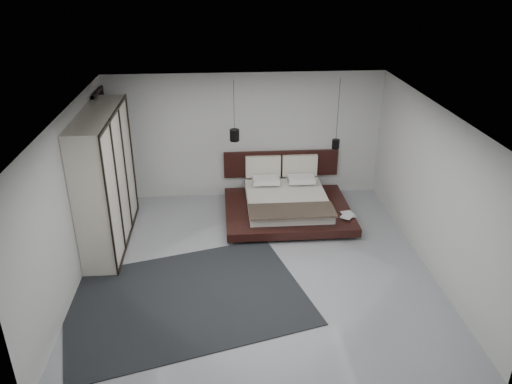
{
  "coord_description": "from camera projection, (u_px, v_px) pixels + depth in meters",
  "views": [
    {
      "loc": [
        -0.58,
        -7.47,
        4.94
      ],
      "look_at": [
        0.09,
        1.2,
        0.88
      ],
      "focal_mm": 35.0,
      "sensor_mm": 36.0,
      "label": 1
    }
  ],
  "objects": [
    {
      "name": "ceiling",
      "position": [
        256.0,
        112.0,
        7.69
      ],
      "size": [
        6.0,
        6.0,
        0.0
      ],
      "primitive_type": "plane",
      "rotation": [
        3.14,
        0.0,
        0.0
      ],
      "color": "white",
      "rests_on": "wall_back"
    },
    {
      "name": "wall_right",
      "position": [
        431.0,
        188.0,
        8.49
      ],
      "size": [
        0.0,
        6.0,
        6.0
      ],
      "primitive_type": "plane",
      "rotation": [
        1.57,
        0.0,
        -1.57
      ],
      "color": "beige",
      "rests_on": "floor"
    },
    {
      "name": "floor",
      "position": [
        256.0,
        265.0,
        8.88
      ],
      "size": [
        6.0,
        6.0,
        0.0
      ],
      "primitive_type": "plane",
      "color": "gray",
      "rests_on": "ground"
    },
    {
      "name": "pendant_right",
      "position": [
        336.0,
        144.0,
        10.49
      ],
      "size": [
        0.16,
        0.16,
        1.49
      ],
      "color": "black",
      "rests_on": "ceiling"
    },
    {
      "name": "book_lower",
      "position": [
        343.0,
        215.0,
        10.06
      ],
      "size": [
        0.27,
        0.34,
        0.03
      ],
      "primitive_type": "imported",
      "rotation": [
        0.0,
        0.0,
        0.17
      ],
      "color": "#99724C",
      "rests_on": "bed"
    },
    {
      "name": "wardrobe",
      "position": [
        105.0,
        180.0,
        9.17
      ],
      "size": [
        0.61,
        2.58,
        2.53
      ],
      "color": "beige",
      "rests_on": "floor"
    },
    {
      "name": "pendant_left",
      "position": [
        234.0,
        135.0,
        10.24
      ],
      "size": [
        0.2,
        0.2,
        1.26
      ],
      "color": "black",
      "rests_on": "ceiling"
    },
    {
      "name": "lattice_screen",
      "position": [
        105.0,
        153.0,
        10.34
      ],
      "size": [
        0.05,
        0.9,
        2.6
      ],
      "primitive_type": "cube",
      "color": "black",
      "rests_on": "floor"
    },
    {
      "name": "wall_front",
      "position": [
        277.0,
        308.0,
        5.58
      ],
      "size": [
        6.0,
        0.0,
        6.0
      ],
      "primitive_type": "plane",
      "rotation": [
        -1.57,
        0.0,
        0.0
      ],
      "color": "beige",
      "rests_on": "floor"
    },
    {
      "name": "bed",
      "position": [
        287.0,
        202.0,
        10.55
      ],
      "size": [
        2.59,
        2.31,
        1.04
      ],
      "color": "black",
      "rests_on": "floor"
    },
    {
      "name": "rug",
      "position": [
        186.0,
        299.0,
        7.99
      ],
      "size": [
        4.29,
        3.55,
        0.02
      ],
      "primitive_type": "cube",
      "rotation": [
        0.0,
        0.0,
        0.27
      ],
      "color": "black",
      "rests_on": "floor"
    },
    {
      "name": "wall_back",
      "position": [
        246.0,
        136.0,
        11.0
      ],
      "size": [
        6.0,
        0.0,
        6.0
      ],
      "primitive_type": "plane",
      "rotation": [
        1.57,
        0.0,
        0.0
      ],
      "color": "beige",
      "rests_on": "floor"
    },
    {
      "name": "book_upper",
      "position": [
        342.0,
        215.0,
        10.02
      ],
      "size": [
        0.35,
        0.36,
        0.02
      ],
      "primitive_type": "imported",
      "rotation": [
        0.0,
        0.0,
        -0.65
      ],
      "color": "#99724C",
      "rests_on": "book_lower"
    },
    {
      "name": "wall_left",
      "position": [
        72.0,
        200.0,
        8.08
      ],
      "size": [
        0.0,
        6.0,
        6.0
      ],
      "primitive_type": "plane",
      "rotation": [
        1.57,
        0.0,
        1.57
      ],
      "color": "beige",
      "rests_on": "floor"
    }
  ]
}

